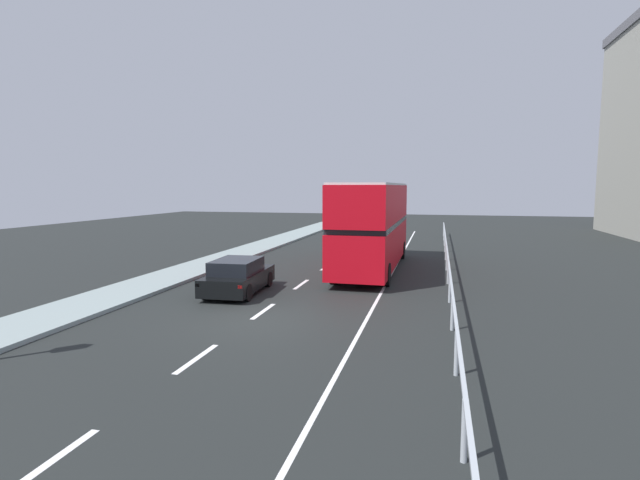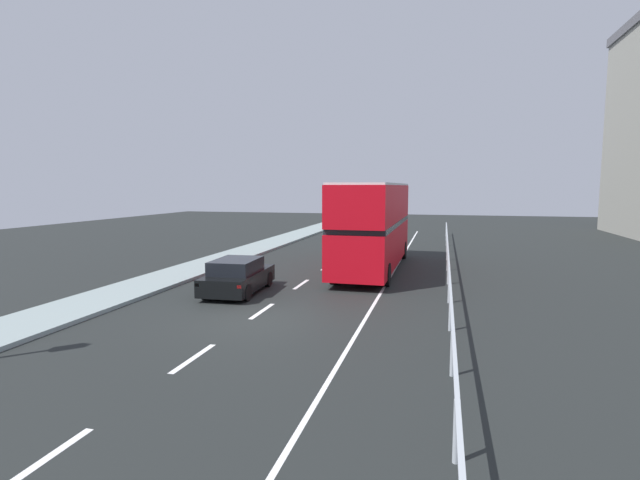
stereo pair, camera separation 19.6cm
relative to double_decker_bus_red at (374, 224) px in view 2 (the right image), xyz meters
The scene contains 6 objects.
ground_plane 10.69m from the double_decker_bus_red, 103.86° to the right, with size 73.23×120.00×0.10m, color black.
near_sidewalk_kerb 13.57m from the double_decker_bus_red, 130.90° to the right, with size 2.54×80.00×0.14m, color gray.
lane_paint_markings 2.80m from the double_decker_bus_red, 100.39° to the right, with size 3.70×46.00×0.01m.
bridge_side_railing 4.12m from the double_decker_bus_red, 16.83° to the right, with size 0.10×42.00×1.05m.
double_decker_bus_red is the anchor object (origin of this frame).
hatchback_car_near 8.23m from the double_decker_bus_red, 123.73° to the right, with size 2.04×4.19×1.37m.
Camera 2 is at (5.88, -13.98, 4.22)m, focal length 26.93 mm.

